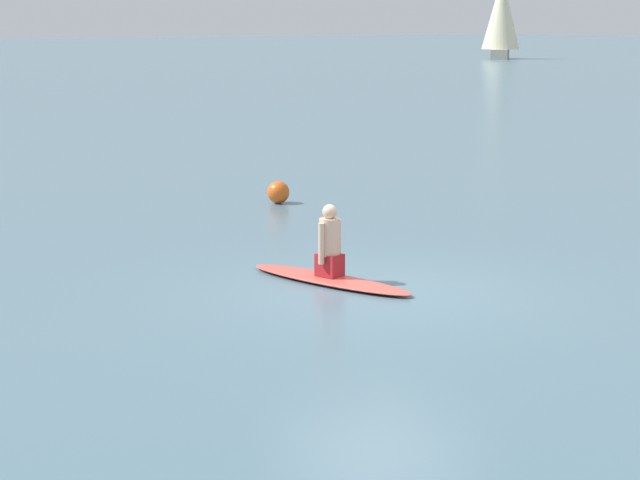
{
  "coord_description": "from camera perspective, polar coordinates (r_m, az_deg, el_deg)",
  "views": [
    {
      "loc": [
        11.9,
        -9.7,
        3.73
      ],
      "look_at": [
        -0.87,
        -0.34,
        0.64
      ],
      "focal_mm": 63.67,
      "sensor_mm": 36.0,
      "label": 1
    }
  ],
  "objects": [
    {
      "name": "ground_plane",
      "position": [
        15.8,
        2.87,
        -2.62
      ],
      "size": [
        400.0,
        400.0,
        0.0
      ],
      "primitive_type": "plane",
      "color": "slate"
    },
    {
      "name": "person_paddler",
      "position": [
        16.21,
        0.49,
        -0.19
      ],
      "size": [
        0.4,
        0.46,
        1.04
      ],
      "rotation": [
        0.0,
        0.0,
        -2.92
      ],
      "color": "#A51E23",
      "rests_on": "surfboard"
    },
    {
      "name": "sailboat_near_right",
      "position": [
        111.11,
        9.1,
        11.08
      ],
      "size": [
        5.09,
        5.09,
        8.71
      ],
      "rotation": [
        0.0,
        0.0,
        -0.84
      ],
      "color": "#B2A893",
      "rests_on": "ground"
    },
    {
      "name": "buoy_marker",
      "position": [
        23.34,
        -2.11,
        2.41
      ],
      "size": [
        0.46,
        0.46,
        0.46
      ],
      "primitive_type": "sphere",
      "color": "#E55919",
      "rests_on": "ground"
    },
    {
      "name": "surfboard",
      "position": [
        16.31,
        0.49,
        -1.99
      ],
      "size": [
        2.98,
        1.24,
        0.1
      ],
      "primitive_type": "ellipsoid",
      "rotation": [
        0.0,
        0.0,
        -2.92
      ],
      "color": "#D84C3F",
      "rests_on": "ground"
    }
  ]
}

